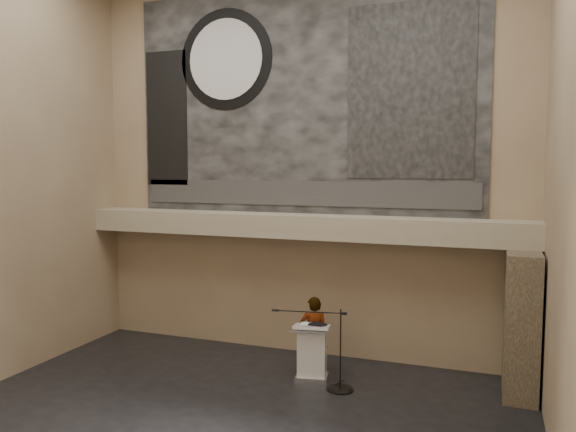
% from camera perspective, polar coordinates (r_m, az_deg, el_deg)
% --- Properties ---
extents(floor, '(10.00, 10.00, 0.00)m').
position_cam_1_polar(floor, '(9.90, -6.87, -20.46)').
color(floor, black).
rests_on(floor, ground).
extents(wall_back, '(10.00, 0.02, 8.50)m').
position_cam_1_polar(wall_back, '(12.61, 1.26, 5.07)').
color(wall_back, '#887056').
rests_on(wall_back, floor).
extents(wall_front, '(10.00, 0.02, 8.50)m').
position_cam_1_polar(wall_front, '(5.68, -26.14, 4.38)').
color(wall_front, '#887056').
rests_on(wall_front, floor).
extents(wall_right, '(0.02, 8.00, 8.50)m').
position_cam_1_polar(wall_right, '(7.97, 26.78, 4.44)').
color(wall_right, '#887056').
rests_on(wall_right, floor).
extents(soffit, '(10.00, 0.80, 0.50)m').
position_cam_1_polar(soffit, '(12.30, 0.65, -1.00)').
color(soffit, gray).
rests_on(soffit, wall_back).
extents(sprinkler_left, '(0.04, 0.04, 0.06)m').
position_cam_1_polar(sprinkler_left, '(12.91, -6.14, -1.99)').
color(sprinkler_left, '#B2893D').
rests_on(sprinkler_left, soffit).
extents(sprinkler_right, '(0.04, 0.04, 0.06)m').
position_cam_1_polar(sprinkler_right, '(11.79, 9.30, -2.71)').
color(sprinkler_right, '#B2893D').
rests_on(sprinkler_right, soffit).
extents(banner, '(8.00, 0.05, 5.00)m').
position_cam_1_polar(banner, '(12.66, 1.23, 11.64)').
color(banner, black).
rests_on(banner, wall_back).
extents(banner_text_strip, '(7.76, 0.02, 0.55)m').
position_cam_1_polar(banner_text_strip, '(12.56, 1.16, 2.33)').
color(banner_text_strip, '#2C2C2C').
rests_on(banner_text_strip, banner).
extents(banner_clock_rim, '(2.30, 0.02, 2.30)m').
position_cam_1_polar(banner_clock_rim, '(13.46, -6.35, 15.53)').
color(banner_clock_rim, black).
rests_on(banner_clock_rim, banner).
extents(banner_clock_face, '(1.84, 0.02, 1.84)m').
position_cam_1_polar(banner_clock_face, '(13.44, -6.39, 15.54)').
color(banner_clock_face, silver).
rests_on(banner_clock_face, banner).
extents(banner_building_print, '(2.60, 0.02, 3.60)m').
position_cam_1_polar(banner_building_print, '(12.07, 12.26, 12.32)').
color(banner_building_print, black).
rests_on(banner_building_print, banner).
extents(banner_brick_print, '(1.10, 0.02, 3.20)m').
position_cam_1_polar(banner_brick_print, '(14.07, -12.22, 9.65)').
color(banner_brick_print, black).
rests_on(banner_brick_print, banner).
extents(stone_pier, '(0.60, 1.40, 2.70)m').
position_cam_1_polar(stone_pier, '(11.47, 22.63, -10.01)').
color(stone_pier, '#44382A').
rests_on(stone_pier, floor).
extents(lectern, '(0.78, 0.62, 1.13)m').
position_cam_1_polar(lectern, '(11.55, 2.46, -13.62)').
color(lectern, silver).
rests_on(lectern, floor).
extents(binder, '(0.36, 0.31, 0.04)m').
position_cam_1_polar(binder, '(11.36, 3.02, -10.96)').
color(binder, black).
rests_on(binder, lectern).
extents(papers, '(0.27, 0.34, 0.00)m').
position_cam_1_polar(papers, '(11.43, 1.85, -10.94)').
color(papers, white).
rests_on(papers, lectern).
extents(speaker_person, '(0.64, 0.50, 1.57)m').
position_cam_1_polar(speaker_person, '(11.90, 2.65, -11.87)').
color(speaker_person, white).
rests_on(speaker_person, floor).
extents(mic_stand, '(1.57, 0.52, 1.57)m').
position_cam_1_polar(mic_stand, '(11.17, 5.06, -15.99)').
color(mic_stand, black).
rests_on(mic_stand, floor).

